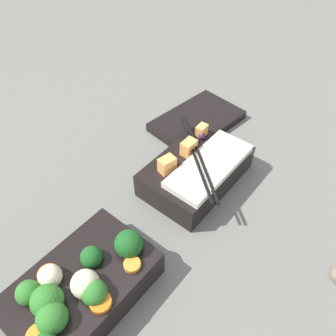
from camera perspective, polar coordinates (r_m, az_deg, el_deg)
name	(u,v)px	position (r m, az deg, el deg)	size (l,w,h in m)	color
ground_plane	(146,225)	(0.57, -3.92, -9.83)	(3.00, 3.00, 0.00)	slate
bento_tray_vegetable	(81,287)	(0.49, -14.91, -19.39)	(0.20, 0.13, 0.08)	black
bento_tray_rice	(197,170)	(0.61, 5.09, -0.29)	(0.20, 0.18, 0.08)	black
bento_lid	(197,121)	(0.76, 5.09, 8.17)	(0.20, 0.13, 0.02)	black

